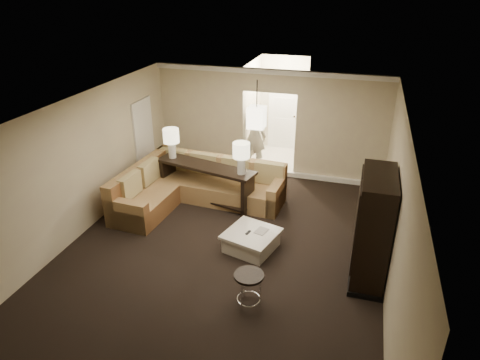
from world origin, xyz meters
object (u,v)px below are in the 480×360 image
(person, at_px, (255,132))
(armoire, at_px, (372,230))
(coffee_table, at_px, (251,240))
(sectional_sofa, at_px, (193,187))
(console_table, at_px, (206,180))
(drink_table, at_px, (249,283))

(person, bearing_deg, armoire, 144.19)
(person, bearing_deg, coffee_table, 120.62)
(armoire, bearing_deg, coffee_table, 174.55)
(sectional_sofa, xyz_separation_m, console_table, (0.29, 0.13, 0.16))
(drink_table, bearing_deg, person, 103.82)
(armoire, height_order, drink_table, armoire)
(drink_table, relative_size, person, 0.30)
(coffee_table, height_order, console_table, console_table)
(drink_table, height_order, person, person)
(console_table, bearing_deg, coffee_table, -33.34)
(console_table, xyz_separation_m, armoire, (3.70, -1.79, 0.39))
(sectional_sofa, xyz_separation_m, person, (0.85, 2.43, 0.62))
(sectional_sofa, distance_m, armoire, 4.35)
(sectional_sofa, height_order, console_table, sectional_sofa)
(sectional_sofa, height_order, armoire, armoire)
(armoire, xyz_separation_m, drink_table, (-1.81, -1.32, -0.51))
(sectional_sofa, height_order, drink_table, sectional_sofa)
(sectional_sofa, xyz_separation_m, armoire, (3.99, -1.66, 0.55))
(coffee_table, bearing_deg, console_table, 133.92)
(coffee_table, relative_size, drink_table, 1.91)
(drink_table, bearing_deg, sectional_sofa, 126.21)
(armoire, height_order, person, person)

